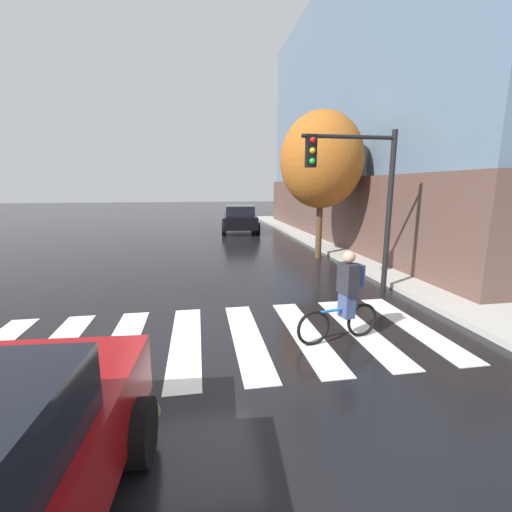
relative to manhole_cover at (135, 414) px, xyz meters
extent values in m
plane|color=black|center=(0.66, 1.99, 0.00)|extent=(120.00, 120.00, 0.00)
cube|color=silver|center=(-1.71, 1.99, 0.00)|extent=(0.55, 3.36, 0.01)
cube|color=silver|center=(-0.57, 1.99, 0.00)|extent=(0.55, 3.36, 0.01)
cube|color=silver|center=(0.57, 1.99, 0.00)|extent=(0.55, 3.36, 0.01)
cube|color=silver|center=(1.71, 1.99, 0.00)|extent=(0.55, 3.36, 0.01)
cube|color=silver|center=(2.85, 1.99, 0.00)|extent=(0.55, 3.36, 0.01)
cube|color=silver|center=(3.99, 1.99, 0.00)|extent=(0.55, 3.36, 0.01)
cube|color=silver|center=(5.13, 1.99, 0.00)|extent=(0.55, 3.36, 0.01)
cylinder|color=#473D1E|center=(0.00, 0.00, 0.00)|extent=(0.64, 0.64, 0.01)
cylinder|color=black|center=(0.21, -0.78, 0.34)|extent=(0.29, 0.70, 0.68)
cube|color=black|center=(3.47, 17.56, 0.71)|extent=(2.29, 4.91, 0.73)
cube|color=black|center=(3.46, 17.40, 1.36)|extent=(1.88, 2.41, 0.57)
cylinder|color=black|center=(2.60, 19.16, 0.35)|extent=(0.30, 0.72, 0.71)
cylinder|color=black|center=(4.59, 19.00, 0.35)|extent=(0.30, 0.72, 0.71)
cylinder|color=black|center=(2.36, 16.11, 0.35)|extent=(0.30, 0.72, 0.71)
cylinder|color=black|center=(4.35, 15.96, 0.35)|extent=(0.30, 0.72, 0.71)
torus|color=black|center=(3.87, 1.68, 0.33)|extent=(0.66, 0.19, 0.66)
torus|color=black|center=(2.84, 1.48, 0.33)|extent=(0.66, 0.19, 0.66)
cylinder|color=#1972BF|center=(3.35, 1.58, 0.61)|extent=(0.89, 0.22, 0.05)
cylinder|color=#1972BF|center=(3.51, 1.61, 0.68)|extent=(0.04, 0.04, 0.45)
cube|color=#384772|center=(3.51, 1.61, 0.73)|extent=(0.25, 0.31, 0.56)
cube|color=#26262D|center=(3.51, 1.61, 1.18)|extent=(0.31, 0.40, 0.56)
sphere|color=tan|center=(3.51, 1.61, 1.58)|extent=(0.22, 0.22, 0.22)
cube|color=navy|center=(3.68, 1.64, 1.23)|extent=(0.21, 0.31, 0.40)
cylinder|color=black|center=(5.77, 4.24, 2.10)|extent=(0.14, 0.14, 4.20)
cylinder|color=black|center=(4.57, 4.24, 4.00)|extent=(2.40, 0.10, 0.10)
cube|color=black|center=(3.61, 4.24, 3.65)|extent=(0.24, 0.20, 0.76)
sphere|color=red|center=(3.61, 4.13, 3.89)|extent=(0.14, 0.14, 0.14)
sphere|color=gold|center=(3.61, 4.13, 3.65)|extent=(0.14, 0.14, 0.14)
sphere|color=green|center=(3.61, 4.13, 3.41)|extent=(0.14, 0.14, 0.14)
cylinder|color=gold|center=(7.62, 8.54, 0.47)|extent=(0.22, 0.22, 0.65)
sphere|color=gold|center=(7.62, 8.54, 0.84)|extent=(0.18, 0.18, 0.18)
cylinder|color=gold|center=(7.78, 8.54, 0.50)|extent=(0.12, 0.09, 0.09)
cylinder|color=#4C3823|center=(5.58, 8.89, 1.26)|extent=(0.24, 0.24, 2.54)
ellipsoid|color=#A5591E|center=(5.58, 8.89, 3.80)|extent=(3.16, 3.16, 3.63)
cube|color=brown|center=(17.09, 13.50, 1.60)|extent=(19.82, 21.97, 3.20)
cube|color=slate|center=(17.09, 13.50, 8.03)|extent=(19.42, 21.53, 9.66)
camera|label=1|loc=(0.86, -4.04, 2.81)|focal=24.14mm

